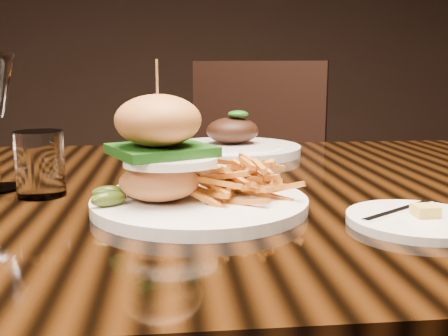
{
  "coord_description": "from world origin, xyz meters",
  "views": [
    {
      "loc": [
        -0.05,
        -0.78,
        0.93
      ],
      "look_at": [
        0.01,
        -0.17,
        0.81
      ],
      "focal_mm": 42.0,
      "sensor_mm": 36.0,
      "label": 1
    }
  ],
  "objects": [
    {
      "name": "side_saucer",
      "position": [
        0.23,
        -0.23,
        0.76
      ],
      "size": [
        0.16,
        0.16,
        0.02
      ],
      "rotation": [
        0.0,
        0.0,
        0.06
      ],
      "color": "white",
      "rests_on": "dining_table"
    },
    {
      "name": "far_dish",
      "position": [
        0.08,
        0.29,
        0.77
      ],
      "size": [
        0.28,
        0.28,
        0.09
      ],
      "rotation": [
        0.0,
        0.0,
        -0.13
      ],
      "color": "white",
      "rests_on": "dining_table"
    },
    {
      "name": "chair_far",
      "position": [
        0.2,
        0.88,
        0.54
      ],
      "size": [
        0.61,
        0.61,
        0.95
      ],
      "rotation": [
        0.0,
        0.0,
        -0.4
      ],
      "color": "black",
      "rests_on": "ground"
    },
    {
      "name": "burger_plate",
      "position": [
        -0.03,
        -0.13,
        0.8
      ],
      "size": [
        0.28,
        0.28,
        0.19
      ],
      "rotation": [
        0.0,
        0.0,
        0.22
      ],
      "color": "white",
      "rests_on": "dining_table"
    },
    {
      "name": "ramekin",
      "position": [
        0.05,
        -0.03,
        0.77
      ],
      "size": [
        0.09,
        0.09,
        0.03
      ],
      "primitive_type": "cube",
      "rotation": [
        0.0,
        0.0,
        0.21
      ],
      "color": "white",
      "rests_on": "dining_table"
    },
    {
      "name": "dining_table",
      "position": [
        0.0,
        0.0,
        0.67
      ],
      "size": [
        1.6,
        0.9,
        0.75
      ],
      "color": "black",
      "rests_on": "ground"
    },
    {
      "name": "water_tumbler",
      "position": [
        -0.24,
        -0.04,
        0.8
      ],
      "size": [
        0.07,
        0.07,
        0.09
      ],
      "primitive_type": "cylinder",
      "color": "white",
      "rests_on": "dining_table"
    }
  ]
}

